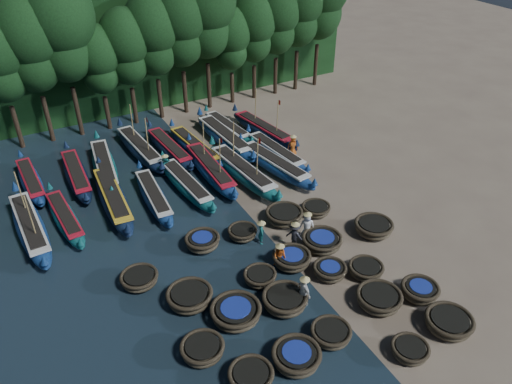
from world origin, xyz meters
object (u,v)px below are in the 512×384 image
long_boat_15 (225,137)px  fisherman_4 (304,291)px  long_boat_8 (276,152)px  coracle_13 (330,270)px  long_boat_7 (275,164)px  long_boat_5 (210,169)px  long_boat_12 (140,148)px  fisherman_0 (307,225)px  coracle_24 (316,209)px  coracle_8 (379,299)px  long_boat_2 (113,198)px  long_boat_0 (30,227)px  fisherman_2 (280,255)px  long_boat_11 (105,166)px  coracle_6 (296,357)px  long_boat_3 (154,196)px  coracle_11 (236,312)px  coracle_7 (331,333)px  long_boat_6 (243,171)px  coracle_23 (284,215)px  coracle_18 (322,241)px  coracle_22 (243,233)px  fisherman_5 (166,165)px  coracle_15 (190,297)px  fisherman_3 (295,235)px  coracle_4 (449,322)px  coracle_17 (292,259)px  long_boat_4 (186,184)px  long_boat_14 (195,147)px  coracle_9 (420,291)px  coracle_14 (366,269)px  fisherman_6 (293,145)px  long_boat_10 (77,175)px  long_boat_16 (228,127)px  fisherman_1 (261,231)px  coracle_5 (251,376)px  coracle_10 (203,349)px  coracle_3 (410,350)px  coracle_12 (285,300)px  coracle_16 (260,277)px  coracle_19 (374,227)px  long_boat_17 (264,130)px  coracle_20 (139,279)px

long_boat_15 → fisherman_4: 17.90m
long_boat_8 → fisherman_4: size_ratio=3.95×
coracle_13 → long_boat_7: 11.29m
long_boat_5 → long_boat_12: 6.37m
fisherman_0 → long_boat_7: bearing=-77.0°
coracle_24 → coracle_8: bearing=-101.9°
long_boat_2 → long_boat_0: bearing=-170.0°
coracle_8 → fisherman_2: size_ratio=1.53×
long_boat_7 → long_boat_11: size_ratio=0.97×
coracle_6 → long_boat_3: size_ratio=0.29×
coracle_11 → long_boat_8: long_boat_8 is taller
coracle_11 → coracle_13: bearing=3.1°
coracle_7 → fisherman_2: size_ratio=1.16×
long_boat_7 → fisherman_0: size_ratio=4.26×
long_boat_0 → long_boat_6: 14.04m
coracle_23 → coracle_18: bearing=-79.3°
coracle_22 → coracle_23: bearing=4.0°
coracle_22 → fisherman_5: size_ratio=1.09×
coracle_8 → coracle_24: coracle_8 is taller
coracle_13 → coracle_15: bearing=166.8°
fisherman_3 → coracle_4: bearing=167.1°
coracle_17 → fisherman_0: size_ratio=1.10×
long_boat_4 → fisherman_3: fisherman_3 is taller
coracle_23 → long_boat_14: size_ratio=0.34×
coracle_13 → coracle_22: 5.81m
coracle_9 → coracle_14: coracle_9 is taller
fisherman_6 → long_boat_10: bearing=-166.2°
coracle_11 → long_boat_16: size_ratio=0.43×
fisherman_1 → long_boat_14: bearing=18.5°
coracle_5 → coracle_22: 9.96m
long_boat_6 → long_boat_12: 8.60m
coracle_10 → long_boat_12: long_boat_12 is taller
coracle_4 → long_boat_12: (-7.67, 23.59, 0.14)m
coracle_11 → coracle_3: bearing=-43.7°
long_boat_0 → long_boat_12: long_boat_0 is taller
long_boat_7 → long_boat_12: long_boat_12 is taller
coracle_12 → long_boat_3: long_boat_3 is taller
coracle_11 → long_boat_3: bearing=91.1°
coracle_11 → coracle_13: (5.80, 0.32, -0.07)m
long_boat_10 → long_boat_4: bearing=-35.8°
coracle_4 → coracle_9: (0.28, 2.23, 0.02)m
coracle_16 → long_boat_11: 15.71m
coracle_4 → coracle_19: size_ratio=0.98×
coracle_24 → long_boat_11: size_ratio=0.23×
coracle_3 → long_boat_12: size_ratio=0.23×
coracle_23 → long_boat_15: 11.05m
coracle_17 → long_boat_17: long_boat_17 is taller
coracle_12 → coracle_20: coracle_12 is taller
long_boat_14 → fisherman_1: fisherman_1 is taller
coracle_11 → coracle_14: coracle_11 is taller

